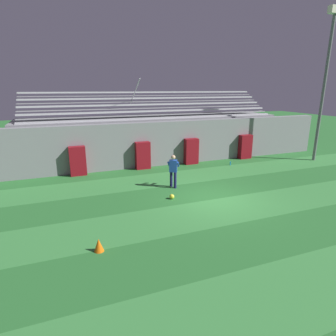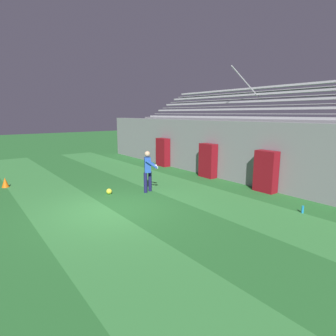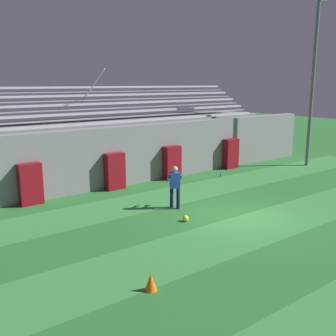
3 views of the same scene
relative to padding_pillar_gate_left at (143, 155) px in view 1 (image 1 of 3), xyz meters
name	(u,v)px [view 1 (image 1 of 3)]	position (x,y,z in m)	size (l,w,h in m)	color
ground_plane	(215,199)	(1.65, -5.95, -0.84)	(80.00, 80.00, 0.00)	#286B2D
turf_stripe_near	(331,280)	(1.65, -11.95, -0.84)	(28.00, 2.38, 0.01)	#38843D
turf_stripe_mid	(230,209)	(1.65, -7.19, -0.84)	(28.00, 2.38, 0.01)	#38843D
turf_stripe_far	(183,177)	(1.65, -2.42, -0.84)	(28.00, 2.38, 0.01)	#38843D
back_wall	(165,143)	(1.65, 0.55, 0.56)	(24.00, 0.60, 2.80)	gray
padding_pillar_gate_left	(143,155)	(0.00, 0.00, 0.00)	(0.90, 0.44, 1.68)	maroon
padding_pillar_gate_right	(191,151)	(3.30, 0.00, 0.00)	(0.90, 0.44, 1.68)	maroon
padding_pillar_far_left	(78,161)	(-3.83, 0.00, 0.00)	(0.90, 0.44, 1.68)	maroon
padding_pillar_far_right	(245,147)	(7.52, 0.00, 0.00)	(0.90, 0.44, 1.68)	maroon
bleacher_stand	(154,136)	(1.65, 2.89, 0.66)	(18.00, 4.05, 5.43)	gray
floodlight_pole	(326,70)	(11.71, -2.16, 5.10)	(0.90, 0.36, 9.63)	slate
goalkeeper	(173,169)	(0.48, -3.83, 0.11)	(0.73, 0.70, 1.67)	#19194C
soccer_ball	(172,197)	(-0.16, -5.27, -0.73)	(0.22, 0.22, 0.22)	yellow
traffic_cone	(99,245)	(-3.82, -8.41, -0.63)	(0.30, 0.30, 0.42)	orange
water_bottle	(230,163)	(5.54, -1.23, -0.72)	(0.07, 0.07, 0.24)	#1E8CD8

